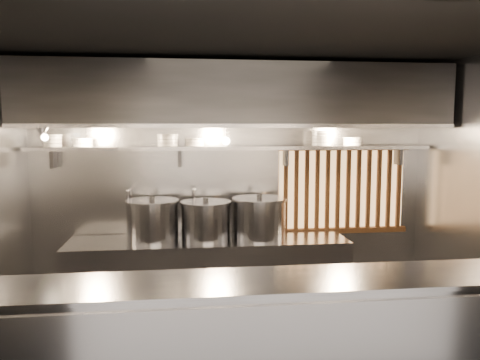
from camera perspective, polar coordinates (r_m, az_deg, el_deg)
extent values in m
plane|color=black|center=(3.94, 1.38, 16.61)|extent=(4.50, 4.50, 0.00)
plane|color=gray|center=(5.41, -0.92, -1.07)|extent=(4.50, 0.00, 4.50)
cube|color=#949498|center=(3.10, 3.85, -12.20)|extent=(4.50, 0.56, 0.03)
cube|color=#949498|center=(5.24, -3.82, -12.01)|extent=(3.00, 0.70, 0.90)
cube|color=#949498|center=(5.19, -0.73, 3.94)|extent=(4.40, 0.34, 0.04)
cube|color=#2D2D30|center=(4.97, -0.46, 10.11)|extent=(4.40, 0.80, 0.65)
cube|color=#949498|center=(4.57, 0.10, 6.62)|extent=(4.40, 0.03, 0.04)
cube|color=#FFBE72|center=(5.67, 12.28, -1.07)|extent=(1.50, 0.02, 0.92)
cube|color=brown|center=(5.58, 12.57, 3.86)|extent=(1.56, 0.06, 0.06)
cube|color=brown|center=(5.71, 12.33, -6.02)|extent=(1.56, 0.06, 0.06)
cube|color=brown|center=(5.44, 5.59, -1.27)|extent=(0.04, 0.04, 0.92)
cube|color=brown|center=(5.47, 6.87, -1.24)|extent=(0.04, 0.04, 0.92)
cube|color=brown|center=(5.50, 8.13, -1.22)|extent=(0.04, 0.04, 0.92)
cube|color=brown|center=(5.53, 9.39, -1.20)|extent=(0.04, 0.04, 0.92)
cube|color=brown|center=(5.57, 10.62, -1.17)|extent=(0.04, 0.04, 0.92)
cube|color=brown|center=(5.61, 11.84, -1.15)|extent=(0.04, 0.04, 0.92)
cube|color=brown|center=(5.65, 13.04, -1.12)|extent=(0.04, 0.04, 0.92)
cube|color=brown|center=(5.69, 14.23, -1.10)|extent=(0.04, 0.04, 0.92)
cube|color=brown|center=(5.74, 15.39, -1.07)|extent=(0.04, 0.04, 0.92)
cube|color=brown|center=(5.78, 16.54, -1.05)|extent=(0.04, 0.04, 0.92)
cube|color=brown|center=(5.83, 17.67, -1.02)|extent=(0.04, 0.04, 0.92)
cube|color=brown|center=(5.89, 18.78, -1.00)|extent=(0.05, 0.04, 0.92)
cylinder|color=silver|center=(5.40, -13.13, -3.51)|extent=(0.03, 0.03, 0.48)
sphere|color=silver|center=(5.36, -13.19, -0.98)|extent=(0.04, 0.04, 0.04)
cylinder|color=silver|center=(5.23, -13.35, -1.16)|extent=(0.03, 0.26, 0.03)
sphere|color=silver|center=(5.10, -13.51, -1.35)|extent=(0.04, 0.04, 0.04)
cylinder|color=silver|center=(5.11, -13.49, -2.13)|extent=(0.03, 0.03, 0.14)
cylinder|color=silver|center=(5.36, -5.66, -3.43)|extent=(0.03, 0.03, 0.48)
sphere|color=silver|center=(5.33, -5.69, -0.89)|extent=(0.04, 0.04, 0.04)
cylinder|color=silver|center=(5.20, -5.66, -1.07)|extent=(0.03, 0.26, 0.03)
sphere|color=silver|center=(5.07, -5.63, -1.26)|extent=(0.04, 0.04, 0.04)
cylinder|color=silver|center=(5.08, -5.62, -2.04)|extent=(0.03, 0.03, 0.14)
cone|color=#949498|center=(4.87, -23.01, 5.51)|extent=(0.25, 0.27, 0.20)
sphere|color=#FFE0B2|center=(4.85, -22.70, 4.81)|extent=(0.07, 0.07, 0.07)
cylinder|color=#2D2D30|center=(4.97, -22.73, 6.45)|extent=(0.02, 0.22, 0.02)
cylinder|color=#2D2D30|center=(5.05, -1.72, 5.69)|extent=(0.01, 0.01, 0.12)
sphere|color=#FFE0B2|center=(5.06, -1.72, 4.78)|extent=(0.09, 0.09, 0.09)
cylinder|color=#949498|center=(5.11, -10.63, -5.00)|extent=(0.63, 0.63, 0.41)
cylinder|color=#949498|center=(5.07, -10.68, -2.58)|extent=(0.66, 0.66, 0.03)
cylinder|color=#2D2D30|center=(5.06, -10.69, -2.19)|extent=(0.06, 0.06, 0.04)
cylinder|color=#949498|center=(5.09, -4.18, -5.08)|extent=(0.54, 0.54, 0.38)
cylinder|color=#949498|center=(5.05, -4.20, -2.79)|extent=(0.58, 0.58, 0.03)
cylinder|color=#2D2D30|center=(5.05, -4.20, -2.40)|extent=(0.06, 0.06, 0.04)
cylinder|color=#949498|center=(5.13, 2.37, -4.81)|extent=(0.75, 0.75, 0.41)
cylinder|color=#949498|center=(5.09, 2.38, -2.35)|extent=(0.79, 0.79, 0.03)
cylinder|color=#2D2D30|center=(5.08, 2.38, -1.96)|extent=(0.06, 0.06, 0.04)
cylinder|color=silver|center=(5.34, -21.86, 3.98)|extent=(0.19, 0.19, 0.03)
cylinder|color=silver|center=(5.34, -21.88, 4.39)|extent=(0.19, 0.19, 0.03)
cylinder|color=silver|center=(5.34, -21.89, 4.80)|extent=(0.19, 0.19, 0.03)
cylinder|color=silver|center=(5.34, -21.91, 5.10)|extent=(0.20, 0.20, 0.01)
cylinder|color=silver|center=(5.27, -18.60, 4.08)|extent=(0.21, 0.21, 0.03)
cylinder|color=silver|center=(5.27, -18.62, 4.49)|extent=(0.21, 0.21, 0.03)
cylinder|color=silver|center=(5.27, -18.63, 4.80)|extent=(0.22, 0.22, 0.01)
cylinder|color=silver|center=(5.16, -8.81, 4.30)|extent=(0.21, 0.21, 0.03)
cylinder|color=silver|center=(5.16, -8.81, 4.72)|extent=(0.21, 0.21, 0.03)
cylinder|color=silver|center=(5.16, -8.82, 5.14)|extent=(0.21, 0.21, 0.03)
cylinder|color=silver|center=(5.16, -8.83, 5.45)|extent=(0.23, 0.23, 0.01)
cylinder|color=silver|center=(5.16, -5.51, 4.34)|extent=(0.20, 0.20, 0.03)
cylinder|color=silver|center=(5.16, -5.52, 4.76)|extent=(0.20, 0.20, 0.03)
cylinder|color=silver|center=(5.16, -5.52, 5.07)|extent=(0.22, 0.22, 0.01)
cylinder|color=silver|center=(5.38, 9.89, 4.36)|extent=(0.22, 0.22, 0.03)
cylinder|color=silver|center=(5.38, 9.90, 4.76)|extent=(0.22, 0.22, 0.03)
cylinder|color=silver|center=(5.38, 9.91, 5.17)|extent=(0.22, 0.22, 0.03)
cylinder|color=silver|center=(5.38, 9.92, 5.57)|extent=(0.22, 0.22, 0.03)
cylinder|color=silver|center=(5.38, 9.92, 5.87)|extent=(0.23, 0.23, 0.01)
cylinder|color=silver|center=(5.50, 13.54, 4.32)|extent=(0.21, 0.21, 0.03)
cylinder|color=silver|center=(5.50, 13.55, 4.71)|extent=(0.21, 0.21, 0.03)
cylinder|color=silver|center=(5.50, 13.56, 5.00)|extent=(0.22, 0.22, 0.01)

